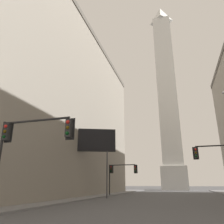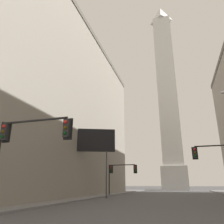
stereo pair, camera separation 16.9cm
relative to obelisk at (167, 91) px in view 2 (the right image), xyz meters
The scene contains 6 objects.
sidewalk_left 56.96m from the obelisk, 104.24° to the right, with size 5.00×84.60×0.15m, color slate.
building_left 52.51m from the obelisk, 120.85° to the right, with size 27.81×49.33×28.92m.
obelisk is the anchor object (origin of this frame).
traffic_light_near_left 68.47m from the obelisk, 96.82° to the right, with size 5.24×0.50×5.71m.
traffic_light_mid_left 48.61m from the obelisk, 101.30° to the right, with size 4.76×0.50×4.81m.
billboard_sign 52.71m from the obelisk, 102.46° to the right, with size 6.70×2.96×9.25m.
Camera 2 is at (1.90, -2.56, 1.80)m, focal length 35.00 mm.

